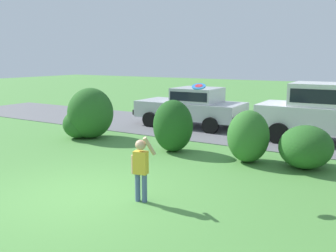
# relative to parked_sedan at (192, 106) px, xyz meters

# --- Properties ---
(ground_plane) EXTENTS (80.00, 80.00, 0.00)m
(ground_plane) POSITION_rel_parked_sedan_xyz_m (1.64, -7.94, -0.85)
(ground_plane) COLOR #518E42
(driveway_strip) EXTENTS (28.00, 4.40, 0.02)m
(driveway_strip) POSITION_rel_parked_sedan_xyz_m (1.64, -0.23, -0.84)
(driveway_strip) COLOR slate
(driveway_strip) RESTS_ON ground
(shrub_near_tree) EXTENTS (1.60, 1.61, 1.72)m
(shrub_near_tree) POSITION_rel_parked_sedan_xyz_m (-2.04, -3.75, -0.07)
(shrub_near_tree) COLOR #286023
(shrub_near_tree) RESTS_ON ground
(shrub_centre_left) EXTENTS (1.18, 1.11, 1.52)m
(shrub_centre_left) POSITION_rel_parked_sedan_xyz_m (1.40, -3.87, -0.09)
(shrub_centre_left) COLOR #1E511C
(shrub_centre_left) RESTS_ON ground
(shrub_centre) EXTENTS (1.08, 1.16, 1.37)m
(shrub_centre) POSITION_rel_parked_sedan_xyz_m (3.66, -3.82, -0.16)
(shrub_centre) COLOR #33702B
(shrub_centre) RESTS_ON ground
(shrub_centre_right) EXTENTS (1.31, 1.51, 1.07)m
(shrub_centre_right) POSITION_rel_parked_sedan_xyz_m (5.07, -3.60, -0.31)
(shrub_centre_right) COLOR #286023
(shrub_centre_right) RESTS_ON ground
(parked_sedan) EXTENTS (4.43, 2.16, 1.56)m
(parked_sedan) POSITION_rel_parked_sedan_xyz_m (0.00, 0.00, 0.00)
(parked_sedan) COLOR silver
(parked_sedan) RESTS_ON ground
(parked_suv) EXTENTS (4.73, 2.15, 1.92)m
(parked_suv) POSITION_rel_parked_sedan_xyz_m (5.15, -0.33, 0.23)
(parked_suv) COLOR white
(parked_suv) RESTS_ON ground
(child_thrower) EXTENTS (0.43, 0.32, 1.29)m
(child_thrower) POSITION_rel_parked_sedan_xyz_m (2.88, -7.56, -0.13)
(child_thrower) COLOR #4C608C
(child_thrower) RESTS_ON ground
(frisbee) EXTENTS (0.29, 0.27, 0.13)m
(frisbee) POSITION_rel_parked_sedan_xyz_m (3.48, -6.38, 1.30)
(frisbee) COLOR #337FDB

